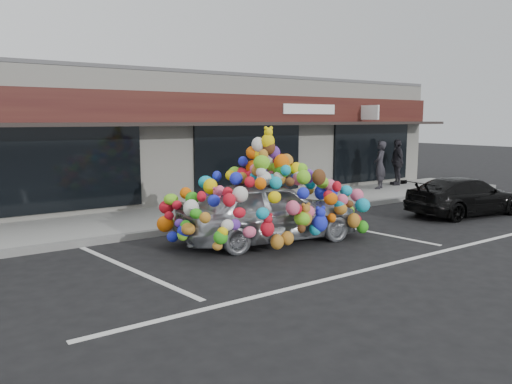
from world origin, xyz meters
TOP-DOWN VIEW (x-y plane):
  - ground at (0.00, 0.00)m, footprint 90.00×90.00m
  - shop_building at (0.00, 8.44)m, footprint 24.00×7.20m
  - sidewalk at (0.00, 4.00)m, footprint 26.00×3.00m
  - kerb at (0.00, 2.50)m, footprint 26.00×0.18m
  - parking_stripe_left at (-3.20, 0.20)m, footprint 0.73×4.37m
  - parking_stripe_mid at (2.80, 0.20)m, footprint 0.73×4.37m
  - parking_stripe_right at (8.20, 0.20)m, footprint 0.73×4.37m
  - lane_line at (2.00, -2.30)m, footprint 14.00×0.12m
  - toy_car at (0.19, 0.54)m, footprint 3.05×4.70m
  - black_sedan at (6.83, -0.15)m, footprint 2.09×4.02m
  - pedestrian_a at (8.28, 4.40)m, footprint 0.79×0.72m
  - pedestrian_c at (9.73, 4.77)m, footprint 1.16×0.92m

SIDE VIEW (x-z plane):
  - ground at x=0.00m, z-range 0.00..0.00m
  - parking_stripe_left at x=-3.20m, z-range 0.00..0.01m
  - parking_stripe_mid at x=2.80m, z-range 0.00..0.01m
  - parking_stripe_right at x=8.20m, z-range 0.00..0.01m
  - lane_line at x=2.00m, z-range 0.00..0.01m
  - sidewalk at x=0.00m, z-range 0.00..0.15m
  - kerb at x=0.00m, z-range -0.01..0.15m
  - black_sedan at x=6.83m, z-range 0.00..1.11m
  - toy_car at x=0.19m, z-range -0.42..2.20m
  - pedestrian_a at x=8.28m, z-range 0.15..1.97m
  - pedestrian_c at x=9.73m, z-range 0.15..2.00m
  - shop_building at x=0.00m, z-range 0.01..4.32m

